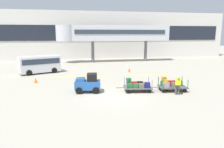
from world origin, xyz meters
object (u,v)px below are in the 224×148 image
at_px(safety_cone_far, 129,70).
at_px(baggage_cart_lead, 138,85).
at_px(baggage_cart_middle, 171,85).
at_px(baggage_tug, 88,83).
at_px(shuttle_van, 40,63).
at_px(baggage_handler, 178,84).
at_px(safety_cone_near, 36,80).

bearing_deg(safety_cone_far, baggage_cart_lead, -101.48).
bearing_deg(baggage_cart_middle, baggage_cart_lead, 172.23).
relative_size(baggage_tug, baggage_cart_lead, 0.73).
bearing_deg(shuttle_van, safety_cone_far, -7.04).
bearing_deg(safety_cone_far, baggage_tug, -125.01).
distance_m(baggage_cart_lead, baggage_cart_middle, 2.90).
height_order(baggage_tug, baggage_handler, baggage_tug).
distance_m(shuttle_van, safety_cone_far, 11.16).
bearing_deg(safety_cone_near, safety_cone_far, 20.58).
bearing_deg(baggage_tug, baggage_cart_middle, -7.55).
bearing_deg(baggage_handler, safety_cone_near, 150.49).
height_order(baggage_tug, baggage_cart_middle, baggage_tug).
bearing_deg(shuttle_van, safety_cone_near, -87.46).
xyz_separation_m(baggage_tug, baggage_cart_lead, (4.13, -0.54, -0.25)).
bearing_deg(baggage_cart_lead, baggage_handler, -30.66).
distance_m(baggage_cart_middle, baggage_handler, 1.31).
height_order(baggage_tug, safety_cone_near, baggage_tug).
xyz_separation_m(baggage_tug, shuttle_van, (-5.07, 9.88, 0.48)).
bearing_deg(baggage_handler, shuttle_van, 134.82).
bearing_deg(baggage_handler, baggage_tug, 162.43).
bearing_deg(safety_cone_far, safety_cone_near, -159.42).
xyz_separation_m(baggage_tug, safety_cone_far, (5.96, 8.51, -0.48)).
distance_m(baggage_cart_middle, shuttle_van, 16.22).
relative_size(baggage_cart_middle, shuttle_van, 0.59).
relative_size(shuttle_van, safety_cone_far, 9.39).
height_order(baggage_cart_middle, shuttle_van, shuttle_van).
distance_m(safety_cone_near, safety_cone_far, 11.53).
xyz_separation_m(baggage_cart_middle, safety_cone_near, (-11.83, 5.39, -0.25)).
relative_size(baggage_cart_lead, baggage_handler, 1.97).
bearing_deg(baggage_cart_lead, baggage_cart_middle, -7.77).
xyz_separation_m(baggage_cart_lead, baggage_handler, (2.79, -1.65, 0.36)).
distance_m(baggage_cart_middle, safety_cone_near, 13.00).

